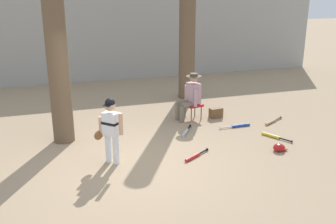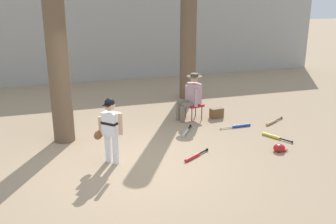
{
  "view_description": "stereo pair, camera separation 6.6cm",
  "coord_description": "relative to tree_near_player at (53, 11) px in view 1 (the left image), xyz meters",
  "views": [
    {
      "loc": [
        -1.52,
        -6.6,
        3.25
      ],
      "look_at": [
        0.85,
        0.82,
        0.75
      ],
      "focal_mm": 41.45,
      "sensor_mm": 36.0,
      "label": 1
    },
    {
      "loc": [
        -1.45,
        -6.62,
        3.25
      ],
      "look_at": [
        0.85,
        0.82,
        0.75
      ],
      "focal_mm": 41.45,
      "sensor_mm": 36.0,
      "label": 2
    }
  ],
  "objects": [
    {
      "name": "young_ballplayer",
      "position": [
        0.81,
        -1.45,
        -2.07
      ],
      "size": [
        0.56,
        0.46,
        1.31
      ],
      "color": "white",
      "rests_on": "ground"
    },
    {
      "name": "bat_blue_youth",
      "position": [
        4.11,
        -0.39,
        -2.78
      ],
      "size": [
        0.81,
        0.08,
        0.07
      ],
      "color": "#2347AD",
      "rests_on": "ground"
    },
    {
      "name": "seated_spectator",
      "position": [
        3.18,
        0.53,
        -2.17
      ],
      "size": [
        0.68,
        0.54,
        1.2
      ],
      "color": "#6B6051",
      "rests_on": "ground"
    },
    {
      "name": "folding_stool",
      "position": [
        3.28,
        0.55,
        -2.45
      ],
      "size": [
        0.47,
        0.47,
        0.41
      ],
      "color": "red",
      "rests_on": "ground"
    },
    {
      "name": "bat_aluminum_silver",
      "position": [
        2.73,
        -0.39,
        -2.78
      ],
      "size": [
        0.45,
        0.62,
        0.07
      ],
      "color": "#B7BCC6",
      "rests_on": "ground"
    },
    {
      "name": "ground_plane",
      "position": [
        1.27,
        -1.76,
        -2.81
      ],
      "size": [
        60.0,
        60.0,
        0.0
      ],
      "primitive_type": "plane",
      "color": "#9E8466"
    },
    {
      "name": "bat_yellow_trainer",
      "position": [
        4.53,
        -1.26,
        -2.78
      ],
      "size": [
        0.4,
        0.7,
        0.07
      ],
      "color": "yellow",
      "rests_on": "ground"
    },
    {
      "name": "tree_near_player",
      "position": [
        0.0,
        0.0,
        0.0
      ],
      "size": [
        0.6,
        0.6,
        6.19
      ],
      "color": "brown",
      "rests_on": "ground"
    },
    {
      "name": "handbag_beside_stool",
      "position": [
        3.88,
        0.45,
        -2.68
      ],
      "size": [
        0.36,
        0.22,
        0.26
      ],
      "primitive_type": "cube",
      "rotation": [
        0.0,
        0.0,
        0.11
      ],
      "color": "brown",
      "rests_on": "ground"
    },
    {
      "name": "concrete_back_wall",
      "position": [
        1.27,
        5.73,
        -1.28
      ],
      "size": [
        18.0,
        0.36,
        3.06
      ],
      "primitive_type": "cube",
      "color": "#9E9E99",
      "rests_on": "ground"
    },
    {
      "name": "batting_helmet_red",
      "position": [
        4.23,
        -1.96,
        -2.74
      ],
      "size": [
        0.3,
        0.23,
        0.17
      ],
      "color": "#A81919",
      "rests_on": "ground"
    },
    {
      "name": "tree_behind_spectator",
      "position": [
        3.82,
        2.51,
        -0.92
      ],
      "size": [
        0.81,
        0.81,
        4.62
      ],
      "color": "brown",
      "rests_on": "ground"
    },
    {
      "name": "bat_red_barrel",
      "position": [
        2.42,
        -1.74,
        -2.78
      ],
      "size": [
        0.65,
        0.44,
        0.07
      ],
      "color": "red",
      "rests_on": "ground"
    },
    {
      "name": "bat_wood_tan",
      "position": [
        5.05,
        -0.38,
        -2.78
      ],
      "size": [
        0.69,
        0.41,
        0.07
      ],
      "color": "tan",
      "rests_on": "ground"
    }
  ]
}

